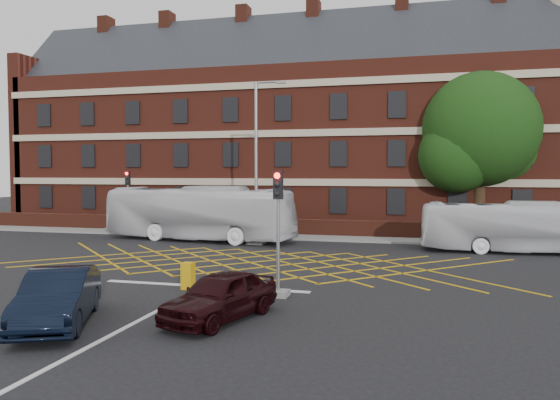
% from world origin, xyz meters
% --- Properties ---
extents(ground, '(120.00, 120.00, 0.00)m').
position_xyz_m(ground, '(0.00, 0.00, 0.00)').
color(ground, black).
rests_on(ground, ground).
extents(victorian_building, '(51.00, 12.17, 20.40)m').
position_xyz_m(victorian_building, '(0.25, 22.00, 7.84)').
color(victorian_building, maroon).
rests_on(victorian_building, ground).
extents(boundary_wall, '(56.00, 0.50, 1.10)m').
position_xyz_m(boundary_wall, '(0.00, 13.00, 0.55)').
color(boundary_wall, '#532216').
rests_on(boundary_wall, ground).
extents(far_pavement, '(60.00, 3.00, 0.12)m').
position_xyz_m(far_pavement, '(0.00, 12.00, 0.06)').
color(far_pavement, slate).
rests_on(far_pavement, ground).
extents(box_junction_hatching, '(8.22, 8.22, 0.02)m').
position_xyz_m(box_junction_hatching, '(0.00, 2.00, 0.01)').
color(box_junction_hatching, '#CC990C').
rests_on(box_junction_hatching, ground).
extents(stop_line, '(8.00, 0.30, 0.02)m').
position_xyz_m(stop_line, '(0.00, -3.50, 0.01)').
color(stop_line, silver).
rests_on(stop_line, ground).
extents(centre_line, '(0.15, 14.00, 0.02)m').
position_xyz_m(centre_line, '(0.00, -10.00, 0.01)').
color(centre_line, silver).
rests_on(centre_line, ground).
extents(bus_left, '(12.37, 4.40, 3.37)m').
position_xyz_m(bus_left, '(-5.62, 9.06, 1.68)').
color(bus_left, silver).
rests_on(bus_left, ground).
extents(bus_right, '(9.79, 2.76, 2.70)m').
position_xyz_m(bus_right, '(12.52, 8.56, 1.35)').
color(bus_right, silver).
rests_on(bus_right, ground).
extents(car_navy, '(3.42, 4.91, 1.53)m').
position_xyz_m(car_navy, '(-1.96, -9.25, 0.77)').
color(car_navy, black).
rests_on(car_navy, ground).
extents(car_maroon, '(2.75, 4.41, 1.40)m').
position_xyz_m(car_maroon, '(2.21, -7.60, 0.70)').
color(car_maroon, black).
rests_on(car_maroon, ground).
extents(deciduous_tree, '(7.77, 7.60, 10.84)m').
position_xyz_m(deciduous_tree, '(11.33, 16.23, 6.51)').
color(deciduous_tree, black).
rests_on(deciduous_tree, ground).
extents(traffic_light_near, '(0.70, 0.70, 4.27)m').
position_xyz_m(traffic_light_near, '(3.05, -4.35, 1.76)').
color(traffic_light_near, slate).
rests_on(traffic_light_near, ground).
extents(traffic_light_far, '(0.70, 0.70, 4.27)m').
position_xyz_m(traffic_light_far, '(-11.77, 11.25, 1.76)').
color(traffic_light_far, slate).
rests_on(traffic_light_far, ground).
extents(street_lamp, '(2.25, 1.00, 9.48)m').
position_xyz_m(street_lamp, '(-1.63, 8.42, 3.31)').
color(street_lamp, slate).
rests_on(street_lamp, ground).
extents(direction_signs, '(1.10, 0.16, 2.20)m').
position_xyz_m(direction_signs, '(-12.69, 12.21, 1.38)').
color(direction_signs, gray).
rests_on(direction_signs, ground).
extents(utility_cabinet, '(0.40, 0.43, 0.97)m').
position_xyz_m(utility_cabinet, '(-0.40, -4.06, 0.48)').
color(utility_cabinet, '#CB970B').
rests_on(utility_cabinet, ground).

